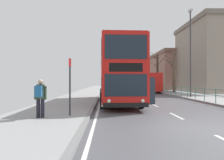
{
  "coord_description": "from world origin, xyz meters",
  "views": [
    {
      "loc": [
        -3.45,
        -7.88,
        1.7
      ],
      "look_at": [
        -3.03,
        8.54,
        1.82
      ],
      "focal_mm": 34.19,
      "sensor_mm": 36.0,
      "label": 1
    }
  ],
  "objects_px": {
    "bus_stop_sign_near": "(70,80)",
    "background_building_01": "(222,57)",
    "bare_tree_far_01": "(157,71)",
    "double_decker_bus_main": "(118,73)",
    "street_lamp_far_side": "(190,47)",
    "bare_tree_far_02": "(146,76)",
    "background_building_00": "(179,71)",
    "pedestrian_with_backpack": "(40,95)",
    "bare_tree_far_00": "(174,71)",
    "background_bus_far_lane": "(148,82)"
  },
  "relations": [
    {
      "from": "bare_tree_far_01",
      "to": "background_building_01",
      "type": "relative_size",
      "value": 0.51
    },
    {
      "from": "bus_stop_sign_near",
      "to": "background_building_01",
      "type": "distance_m",
      "value": 33.54
    },
    {
      "from": "background_bus_far_lane",
      "to": "background_building_00",
      "type": "distance_m",
      "value": 20.04
    },
    {
      "from": "bus_stop_sign_near",
      "to": "background_building_00",
      "type": "xyz_separation_m",
      "value": [
        18.89,
        40.53,
        2.42
      ]
    },
    {
      "from": "street_lamp_far_side",
      "to": "bare_tree_far_02",
      "type": "bearing_deg",
      "value": 89.46
    },
    {
      "from": "bus_stop_sign_near",
      "to": "background_building_00",
      "type": "bearing_deg",
      "value": 65.01
    },
    {
      "from": "background_building_00",
      "to": "bus_stop_sign_near",
      "type": "bearing_deg",
      "value": -114.99
    },
    {
      "from": "background_bus_far_lane",
      "to": "bus_stop_sign_near",
      "type": "distance_m",
      "value": 25.15
    },
    {
      "from": "double_decker_bus_main",
      "to": "pedestrian_with_backpack",
      "type": "height_order",
      "value": "double_decker_bus_main"
    },
    {
      "from": "background_bus_far_lane",
      "to": "pedestrian_with_backpack",
      "type": "xyz_separation_m",
      "value": [
        -9.36,
        -24.41,
        -0.5
      ]
    },
    {
      "from": "street_lamp_far_side",
      "to": "background_building_01",
      "type": "height_order",
      "value": "background_building_01"
    },
    {
      "from": "double_decker_bus_main",
      "to": "bare_tree_far_01",
      "type": "xyz_separation_m",
      "value": [
        8.55,
        22.55,
        1.26
      ]
    },
    {
      "from": "pedestrian_with_backpack",
      "to": "street_lamp_far_side",
      "type": "height_order",
      "value": "street_lamp_far_side"
    },
    {
      "from": "street_lamp_far_side",
      "to": "bare_tree_far_01",
      "type": "distance_m",
      "value": 18.1
    },
    {
      "from": "background_building_00",
      "to": "bare_tree_far_00",
      "type": "bearing_deg",
      "value": -110.65
    },
    {
      "from": "bare_tree_far_02",
      "to": "background_building_00",
      "type": "height_order",
      "value": "background_building_00"
    },
    {
      "from": "bare_tree_far_02",
      "to": "background_building_01",
      "type": "height_order",
      "value": "background_building_01"
    },
    {
      "from": "background_bus_far_lane",
      "to": "bare_tree_far_02",
      "type": "xyz_separation_m",
      "value": [
        2.22,
        13.07,
        1.34
      ]
    },
    {
      "from": "bus_stop_sign_near",
      "to": "bare_tree_far_01",
      "type": "xyz_separation_m",
      "value": [
        11.12,
        29.4,
        1.84
      ]
    },
    {
      "from": "double_decker_bus_main",
      "to": "background_building_00",
      "type": "xyz_separation_m",
      "value": [
        16.32,
        33.68,
        1.84
      ]
    },
    {
      "from": "double_decker_bus_main",
      "to": "background_bus_far_lane",
      "type": "bearing_deg",
      "value": 71.62
    },
    {
      "from": "pedestrian_with_backpack",
      "to": "background_building_01",
      "type": "xyz_separation_m",
      "value": [
        22.41,
        26.27,
        4.77
      ]
    },
    {
      "from": "bare_tree_far_02",
      "to": "bus_stop_sign_near",
      "type": "bearing_deg",
      "value": -105.78
    },
    {
      "from": "background_bus_far_lane",
      "to": "bare_tree_far_02",
      "type": "bearing_deg",
      "value": 80.37
    },
    {
      "from": "bare_tree_far_02",
      "to": "background_building_01",
      "type": "relative_size",
      "value": 0.44
    },
    {
      "from": "bare_tree_far_00",
      "to": "background_building_01",
      "type": "relative_size",
      "value": 0.43
    },
    {
      "from": "bus_stop_sign_near",
      "to": "background_building_01",
      "type": "relative_size",
      "value": 0.19
    },
    {
      "from": "bare_tree_far_01",
      "to": "background_building_01",
      "type": "distance_m",
      "value": 11.02
    },
    {
      "from": "street_lamp_far_side",
      "to": "bare_tree_far_00",
      "type": "height_order",
      "value": "street_lamp_far_side"
    },
    {
      "from": "bare_tree_far_00",
      "to": "bare_tree_far_02",
      "type": "height_order",
      "value": "bare_tree_far_02"
    },
    {
      "from": "background_building_00",
      "to": "background_building_01",
      "type": "xyz_separation_m",
      "value": [
        2.34,
        -14.89,
        1.7
      ]
    },
    {
      "from": "pedestrian_with_backpack",
      "to": "bare_tree_far_01",
      "type": "height_order",
      "value": "bare_tree_far_01"
    },
    {
      "from": "background_building_00",
      "to": "background_building_01",
      "type": "height_order",
      "value": "background_building_01"
    },
    {
      "from": "street_lamp_far_side",
      "to": "background_building_01",
      "type": "xyz_separation_m",
      "value": [
        11.07,
        14.24,
        0.68
      ]
    },
    {
      "from": "pedestrian_with_backpack",
      "to": "background_building_00",
      "type": "relative_size",
      "value": 0.09
    },
    {
      "from": "bare_tree_far_02",
      "to": "background_building_00",
      "type": "xyz_separation_m",
      "value": [
        8.48,
        3.68,
        1.23
      ]
    },
    {
      "from": "bare_tree_far_02",
      "to": "background_bus_far_lane",
      "type": "bearing_deg",
      "value": -99.63
    },
    {
      "from": "bare_tree_far_02",
      "to": "background_building_00",
      "type": "distance_m",
      "value": 9.32
    },
    {
      "from": "background_bus_far_lane",
      "to": "bare_tree_far_00",
      "type": "bearing_deg",
      "value": -45.28
    },
    {
      "from": "pedestrian_with_backpack",
      "to": "street_lamp_far_side",
      "type": "xyz_separation_m",
      "value": [
        11.34,
        12.02,
        4.08
      ]
    },
    {
      "from": "bus_stop_sign_near",
      "to": "street_lamp_far_side",
      "type": "height_order",
      "value": "street_lamp_far_side"
    },
    {
      "from": "bare_tree_far_00",
      "to": "background_bus_far_lane",
      "type": "bearing_deg",
      "value": 134.72
    },
    {
      "from": "background_building_00",
      "to": "bare_tree_far_02",
      "type": "bearing_deg",
      "value": -156.56
    },
    {
      "from": "bare_tree_far_02",
      "to": "background_building_01",
      "type": "bearing_deg",
      "value": -46.01
    },
    {
      "from": "bare_tree_far_00",
      "to": "background_building_01",
      "type": "bearing_deg",
      "value": 27.19
    },
    {
      "from": "background_bus_far_lane",
      "to": "bare_tree_far_02",
      "type": "relative_size",
      "value": 1.52
    },
    {
      "from": "street_lamp_far_side",
      "to": "background_building_01",
      "type": "distance_m",
      "value": 18.05
    },
    {
      "from": "background_building_00",
      "to": "street_lamp_far_side",
      "type": "bearing_deg",
      "value": -106.67
    },
    {
      "from": "background_building_01",
      "to": "background_bus_far_lane",
      "type": "bearing_deg",
      "value": -171.88
    },
    {
      "from": "background_building_01",
      "to": "bare_tree_far_02",
      "type": "bearing_deg",
      "value": 133.99
    }
  ]
}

